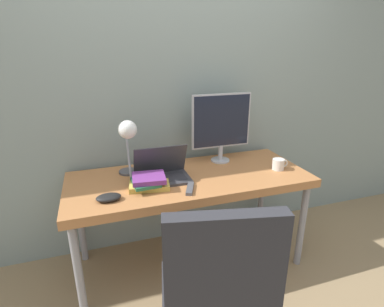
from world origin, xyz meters
The scene contains 11 objects.
ground_plane centered at (0.00, 0.00, 0.00)m, with size 12.00×12.00×0.00m, color #937A56.
wall_back centered at (0.00, 0.76, 1.30)m, with size 8.00×0.05×2.60m.
desk centered at (0.00, 0.35, 0.68)m, with size 1.70×0.70×0.74m.
laptop centered at (-0.20, 0.35, 0.79)m, with size 0.37×0.24×0.24m.
monitor centered at (0.32, 0.56, 1.05)m, with size 0.48×0.15×0.54m.
desk_lamp centered at (-0.41, 0.41, 1.05)m, with size 0.13×0.29×0.43m.
office_chair centered at (-0.17, -0.57, 0.59)m, with size 0.58×0.56×1.05m.
book_stack centered at (-0.32, 0.24, 0.78)m, with size 0.28×0.20×0.09m.
tv_remote centered at (-0.07, 0.13, 0.75)m, with size 0.10×0.16×0.02m.
mug centered at (0.67, 0.25, 0.78)m, with size 0.13×0.09×0.08m.
game_controller centered at (-0.57, 0.16, 0.76)m, with size 0.15×0.10×0.04m.
Camera 1 is at (-0.60, -1.51, 1.60)m, focal length 28.00 mm.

